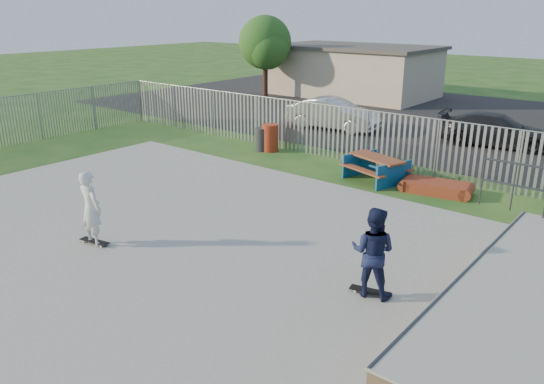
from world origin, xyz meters
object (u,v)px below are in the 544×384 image
Objects in this scene: car_silver at (333,114)px; skater_navy at (373,252)px; car_dark at (496,130)px; tree_left at (265,43)px; picnic_table at (376,169)px; skater_white at (91,208)px; funbox at (436,187)px; trash_bin_red at (270,138)px; trash_bin_grey at (262,139)px.

car_silver is 2.45× the size of skater_navy.
tree_left is at bearing 66.07° from car_dark.
skater_white is (-2.54, -8.95, 0.63)m from picnic_table.
tree_left is 2.84× the size of skater_navy.
tree_left is 23.23m from skater_white.
funbox is 9.42m from car_silver.
skater_white reaches higher than trash_bin_red.
trash_bin_grey is at bearing -52.78° from skater_navy.
trash_bin_grey is at bearing 123.46° from car_dark.
skater_navy is (1.59, -6.97, 0.86)m from funbox.
trash_bin_grey is at bearing -73.54° from skater_white.
trash_bin_grey is 13.83m from tree_left.
skater_white reaches higher than car_dark.
car_dark is at bearing -104.54° from skater_white.
car_dark is at bearing 83.51° from funbox.
picnic_table is 1.18× the size of funbox.
trash_bin_grey reaches higher than funbox.
skater_navy is 1.00× the size of skater_white.
funbox is at bearing -90.24° from skater_navy.
trash_bin_grey is (-0.29, -0.16, -0.08)m from trash_bin_red.
skater_navy reaches higher than car_silver.
tree_left reaches higher than funbox.
tree_left reaches higher than trash_bin_grey.
car_silver is at bearing -67.51° from skater_navy.
picnic_table is 7.85m from skater_navy.
car_dark reaches higher than picnic_table.
trash_bin_grey is (-5.46, 0.65, 0.05)m from picnic_table.
trash_bin_red is 0.21× the size of tree_left.
skater_white reaches higher than car_silver.
picnic_table reaches higher than funbox.
car_dark reaches higher than trash_bin_red.
funbox is at bearing -134.00° from car_silver.
skater_navy reaches higher than car_dark.
tree_left is at bearing 130.62° from trash_bin_red.
funbox is 7.28m from car_dark.
skater_navy is at bearing -151.10° from car_silver.
trash_bin_grey is 0.21× the size of car_silver.
tree_left is (-15.53, 3.81, 2.73)m from car_dark.
picnic_table is 0.51× the size of car_dark.
funbox is (2.06, 0.06, -0.23)m from picnic_table.
picnic_table is 0.53× the size of car_silver.
tree_left reaches higher than car_dark.
trash_bin_red reaches higher than trash_bin_grey.
trash_bin_red is 0.60× the size of skater_navy.
funbox is at bearing 174.10° from car_dark.
skater_navy is 6.51m from skater_white.
trash_bin_grey is (-7.52, 0.59, 0.28)m from funbox.
skater_white reaches higher than funbox.
skater_white is at bearing -74.89° from trash_bin_red.
funbox is at bearing -117.55° from skater_white.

